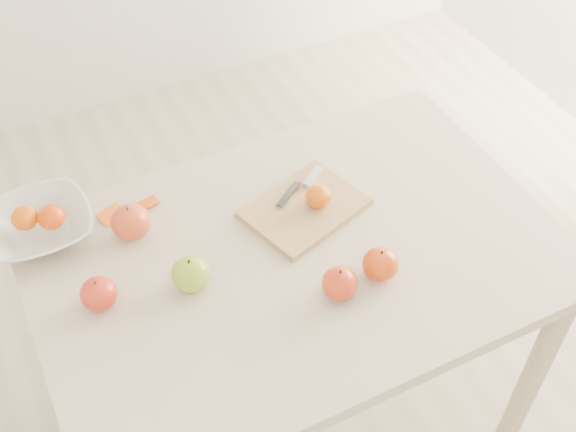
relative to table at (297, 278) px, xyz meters
name	(u,v)px	position (x,y,z in m)	size (l,w,h in m)	color
ground	(295,412)	(0.00, 0.00, -0.65)	(3.50, 3.50, 0.00)	#C6B293
table	(297,278)	(0.00, 0.00, 0.00)	(1.20, 0.80, 0.75)	beige
cutting_board	(305,208)	(0.07, 0.11, 0.11)	(0.27, 0.20, 0.02)	tan
board_tangerine	(318,196)	(0.10, 0.10, 0.14)	(0.06, 0.06, 0.05)	#CC6007
fruit_bowl	(40,226)	(-0.51, 0.31, 0.13)	(0.24, 0.24, 0.06)	white
bowl_tangerine_near	(25,218)	(-0.54, 0.32, 0.16)	(0.06, 0.06, 0.05)	#DE4707
bowl_tangerine_far	(51,217)	(-0.48, 0.30, 0.16)	(0.06, 0.06, 0.06)	#DB4007
orange_peel_a	(112,216)	(-0.35, 0.30, 0.10)	(0.06, 0.04, 0.00)	#EA5510
orange_peel_b	(148,203)	(-0.26, 0.30, 0.10)	(0.04, 0.04, 0.00)	#EA4F10
paring_knife	(309,180)	(0.12, 0.18, 0.12)	(0.16, 0.09, 0.01)	silver
apple_green	(191,274)	(-0.25, 0.01, 0.14)	(0.09, 0.09, 0.08)	#6C9714
apple_red_e	(380,264)	(0.13, -0.14, 0.14)	(0.08, 0.08, 0.07)	#A41606
apple_red_b	(99,294)	(-0.45, 0.05, 0.13)	(0.08, 0.08, 0.07)	#A81421
apple_red_a	(131,222)	(-0.32, 0.22, 0.14)	(0.09, 0.09, 0.08)	#A71A14
apple_red_c	(340,283)	(0.03, -0.15, 0.13)	(0.08, 0.08, 0.07)	#A20505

